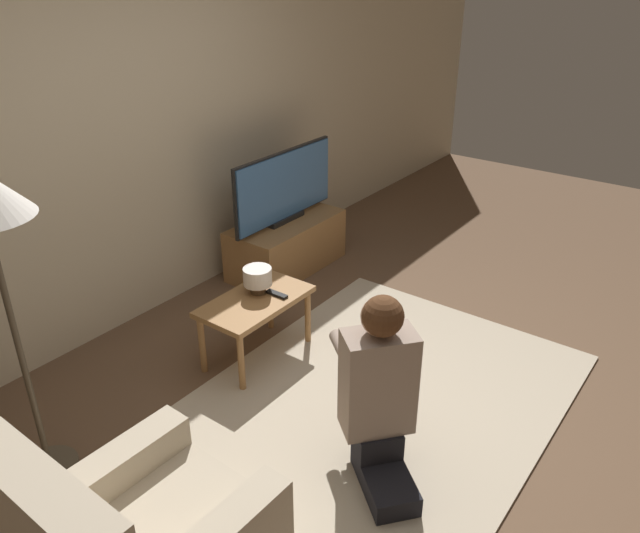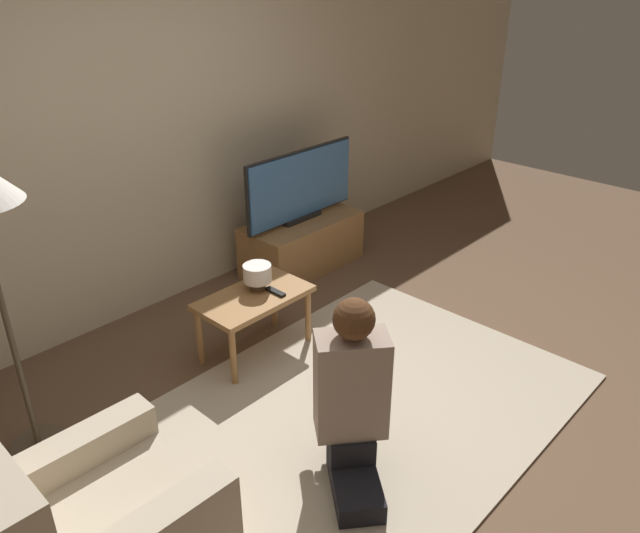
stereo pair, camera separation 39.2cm
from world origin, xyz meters
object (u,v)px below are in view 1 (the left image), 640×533
person_kneeling (379,388)px  coffee_table (256,307)px  table_lamp (258,278)px  tv (285,186)px

person_kneeling → coffee_table: bearing=-69.2°
person_kneeling → table_lamp: 1.26m
person_kneeling → table_lamp: size_ratio=5.47×
tv → coffee_table: (-1.10, -0.66, -0.34)m
person_kneeling → table_lamp: bearing=-71.7°
tv → person_kneeling: 2.34m
coffee_table → table_lamp: size_ratio=4.00×
tv → table_lamp: size_ratio=6.23×
tv → coffee_table: size_ratio=1.56×
table_lamp → person_kneeling: bearing=-111.5°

